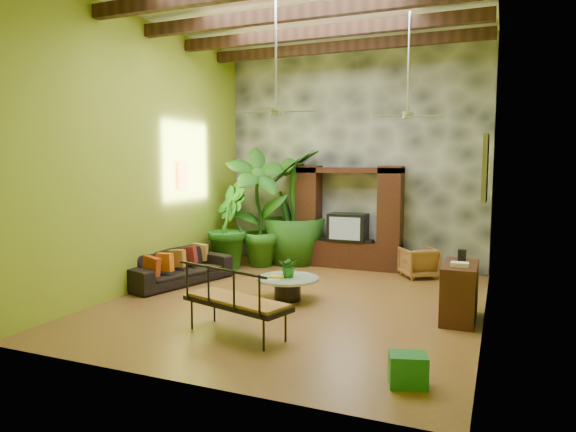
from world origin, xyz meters
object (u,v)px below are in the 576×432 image
at_px(entertainment_center, 348,225).
at_px(ceiling_fan_back, 408,103).
at_px(sofa, 178,267).
at_px(wicker_armchair, 419,262).
at_px(ceiling_fan_front, 276,98).
at_px(iron_bench, 234,299).
at_px(green_bin, 408,370).
at_px(coffee_table, 288,285).
at_px(tall_plant_c, 294,207).
at_px(side_console, 460,292).
at_px(tall_plant_a, 258,207).
at_px(tall_plant_b, 227,226).

distance_m(entertainment_center, ceiling_fan_back, 3.50).
bearing_deg(sofa, wicker_armchair, -45.72).
bearing_deg(ceiling_fan_front, iron_bench, -87.26).
xyz_separation_m(wicker_armchair, iron_bench, (-1.77, -4.69, 0.22)).
bearing_deg(entertainment_center, green_bin, -68.01).
bearing_deg(iron_bench, ceiling_fan_front, 109.30).
distance_m(wicker_armchair, green_bin, 5.39).
distance_m(ceiling_fan_back, coffee_table, 3.80).
bearing_deg(coffee_table, sofa, 173.30).
xyz_separation_m(tall_plant_c, iron_bench, (1.17, -5.05, -0.80)).
height_order(coffee_table, side_console, side_console).
height_order(wicker_armchair, green_bin, wicker_armchair).
bearing_deg(tall_plant_a, tall_plant_b, -141.33).
distance_m(ceiling_fan_front, tall_plant_b, 4.11).
relative_size(tall_plant_a, tall_plant_b, 1.42).
bearing_deg(sofa, entertainment_center, -28.04).
distance_m(entertainment_center, sofa, 3.92).
xyz_separation_m(entertainment_center, side_console, (2.65, -3.14, -0.53)).
relative_size(wicker_armchair, green_bin, 1.72).
relative_size(entertainment_center, side_console, 2.23).
bearing_deg(tall_plant_b, ceiling_fan_front, -46.50).
distance_m(tall_plant_c, side_console, 5.07).
bearing_deg(iron_bench, coffee_table, 108.16).
bearing_deg(green_bin, ceiling_fan_back, 100.79).
bearing_deg(tall_plant_b, side_console, -21.38).
bearing_deg(tall_plant_c, sofa, -116.38).
bearing_deg(iron_bench, tall_plant_a, 128.62).
xyz_separation_m(tall_plant_b, iron_bench, (2.36, -3.99, -0.43)).
xyz_separation_m(ceiling_fan_back, sofa, (-4.25, -0.88, -3.08)).
relative_size(ceiling_fan_front, side_console, 1.73).
bearing_deg(coffee_table, ceiling_fan_front, -92.61).
xyz_separation_m(side_console, green_bin, (-0.32, -2.63, -0.26)).
bearing_deg(ceiling_fan_back, tall_plant_a, 160.48).
bearing_deg(iron_bench, tall_plant_b, 137.13).
distance_m(tall_plant_b, iron_bench, 4.65).
distance_m(tall_plant_a, green_bin, 6.73).
bearing_deg(tall_plant_b, ceiling_fan_back, -11.12).
height_order(entertainment_center, tall_plant_a, tall_plant_a).
distance_m(ceiling_fan_front, side_console, 4.14).
relative_size(tall_plant_c, green_bin, 6.69).
bearing_deg(coffee_table, ceiling_fan_back, 33.31).
height_order(tall_plant_b, green_bin, tall_plant_b).
bearing_deg(side_console, tall_plant_a, 151.73).
relative_size(entertainment_center, sofa, 1.08).
bearing_deg(entertainment_center, ceiling_fan_front, -93.24).
bearing_deg(iron_bench, ceiling_fan_back, 78.14).
relative_size(ceiling_fan_back, tall_plant_c, 0.70).
bearing_deg(sofa, green_bin, -105.45).
height_order(iron_bench, green_bin, iron_bench).
height_order(tall_plant_b, tall_plant_c, tall_plant_c).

